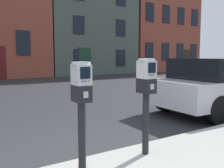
# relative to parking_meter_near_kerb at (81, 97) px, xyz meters

# --- Properties ---
(parking_meter_near_kerb) EXTENTS (0.23, 0.26, 1.27)m
(parking_meter_near_kerb) POSITION_rel_parking_meter_near_kerb_xyz_m (0.00, 0.00, 0.00)
(parking_meter_near_kerb) COLOR black
(parking_meter_near_kerb) RESTS_ON sidewalk_slab
(parking_meter_twin_adjacent) EXTENTS (0.23, 0.26, 1.31)m
(parking_meter_twin_adjacent) POSITION_rel_parking_meter_near_kerb_xyz_m (0.97, 0.00, 0.02)
(parking_meter_twin_adjacent) COLOR black
(parking_meter_twin_adjacent) RESTS_ON sidewalk_slab
(townhouse_orange_brick) EXTENTS (7.52, 6.96, 9.64)m
(townhouse_orange_brick) POSITION_rel_parking_meter_near_kerb_xyz_m (9.20, 18.28, 3.81)
(townhouse_orange_brick) COLOR #4C564C
(townhouse_orange_brick) RESTS_ON ground_plane
(townhouse_brownstone) EXTENTS (7.86, 7.09, 10.21)m
(townhouse_brownstone) POSITION_rel_parking_meter_near_kerb_xyz_m (17.12, 18.34, 4.09)
(townhouse_brownstone) COLOR brown
(townhouse_brownstone) RESTS_ON ground_plane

